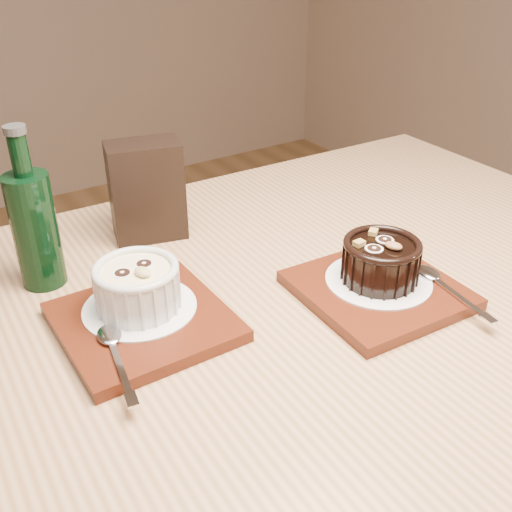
{
  "coord_description": "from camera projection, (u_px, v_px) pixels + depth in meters",
  "views": [
    {
      "loc": [
        -0.11,
        -0.17,
        1.16
      ],
      "look_at": [
        0.22,
        0.32,
        0.81
      ],
      "focal_mm": 42.0,
      "sensor_mm": 36.0,
      "label": 1
    }
  ],
  "objects": [
    {
      "name": "table",
      "position": [
        269.0,
        374.0,
        0.75
      ],
      "size": [
        1.22,
        0.84,
        0.75
      ],
      "rotation": [
        0.0,
        0.0,
        -0.03
      ],
      "color": "#996A42",
      "rests_on": "ground"
    },
    {
      "name": "tray_left",
      "position": [
        144.0,
        322.0,
        0.67
      ],
      "size": [
        0.18,
        0.18,
        0.01
      ],
      "primitive_type": "cube",
      "rotation": [
        0.0,
        0.0,
        -0.01
      ],
      "color": "#511D0D",
      "rests_on": "table"
    },
    {
      "name": "doily_left",
      "position": [
        140.0,
        307.0,
        0.68
      ],
      "size": [
        0.13,
        0.13,
        0.0
      ],
      "primitive_type": "cylinder",
      "color": "white",
      "rests_on": "tray_left"
    },
    {
      "name": "ramekin_white",
      "position": [
        137.0,
        285.0,
        0.67
      ],
      "size": [
        0.1,
        0.1,
        0.06
      ],
      "rotation": [
        0.0,
        0.0,
        0.18
      ],
      "color": "silver",
      "rests_on": "doily_left"
    },
    {
      "name": "spoon_left",
      "position": [
        116.0,
        354.0,
        0.61
      ],
      "size": [
        0.05,
        0.14,
        0.01
      ],
      "primitive_type": null,
      "rotation": [
        0.0,
        0.0,
        -0.18
      ],
      "color": "silver",
      "rests_on": "tray_left"
    },
    {
      "name": "tray_right",
      "position": [
        378.0,
        290.0,
        0.73
      ],
      "size": [
        0.19,
        0.19,
        0.01
      ],
      "primitive_type": "cube",
      "rotation": [
        0.0,
        0.0,
        -0.06
      ],
      "color": "#511D0D",
      "rests_on": "table"
    },
    {
      "name": "doily_right",
      "position": [
        378.0,
        280.0,
        0.74
      ],
      "size": [
        0.13,
        0.13,
        0.0
      ],
      "primitive_type": "cylinder",
      "color": "white",
      "rests_on": "tray_right"
    },
    {
      "name": "ramekin_dark",
      "position": [
        381.0,
        259.0,
        0.72
      ],
      "size": [
        0.09,
        0.09,
        0.06
      ],
      "rotation": [
        0.0,
        0.0,
        0.34
      ],
      "color": "black",
      "rests_on": "doily_right"
    },
    {
      "name": "spoon_right",
      "position": [
        447.0,
        286.0,
        0.72
      ],
      "size": [
        0.05,
        0.14,
        0.01
      ],
      "primitive_type": null,
      "rotation": [
        0.0,
        0.0,
        -0.16
      ],
      "color": "silver",
      "rests_on": "tray_right"
    },
    {
      "name": "condiment_stand",
      "position": [
        147.0,
        191.0,
        0.84
      ],
      "size": [
        0.11,
        0.08,
        0.14
      ],
      "primitive_type": "cube",
      "rotation": [
        0.0,
        0.0,
        -0.25
      ],
      "color": "black",
      "rests_on": "table"
    },
    {
      "name": "green_bottle",
      "position": [
        35.0,
        226.0,
        0.72
      ],
      "size": [
        0.05,
        0.05,
        0.2
      ],
      "color": "black",
      "rests_on": "table"
    }
  ]
}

